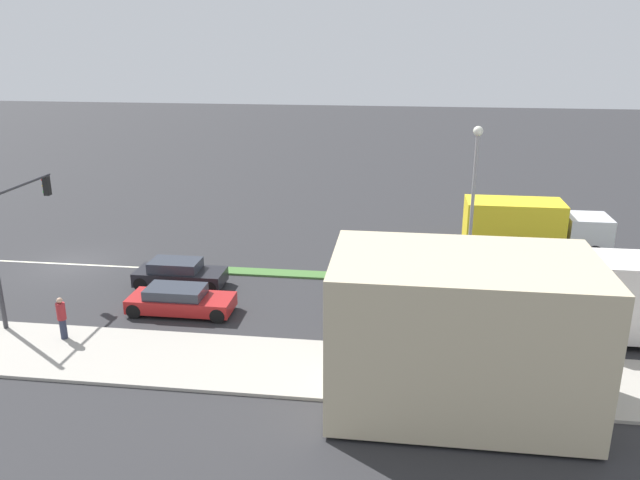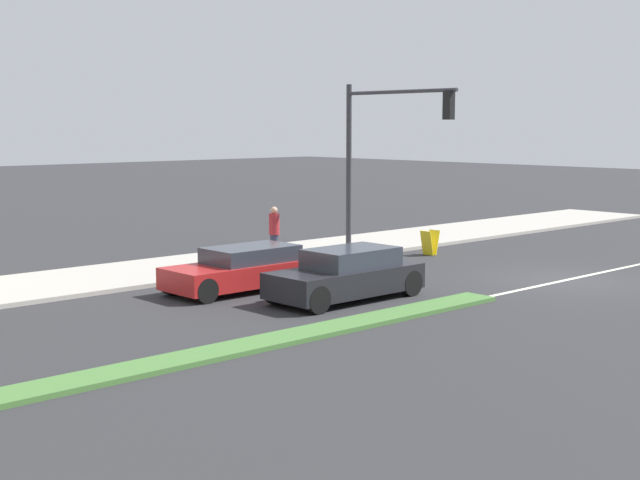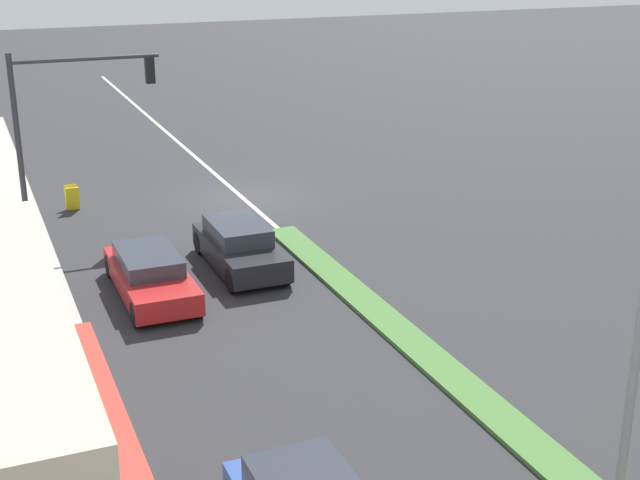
{
  "view_description": "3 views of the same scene",
  "coord_description": "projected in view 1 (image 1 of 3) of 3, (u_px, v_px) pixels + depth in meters",
  "views": [
    {
      "loc": [
        28.34,
        16.75,
        11.21
      ],
      "look_at": [
        1.21,
        13.17,
        2.27
      ],
      "focal_mm": 35.0,
      "sensor_mm": 36.0,
      "label": 1
    },
    {
      "loc": [
        -13.6,
        22.17,
        4.39
      ],
      "look_at": [
        1.9,
        7.85,
        1.66
      ],
      "focal_mm": 50.0,
      "sensor_mm": 36.0,
      "label": 2
    },
    {
      "loc": [
        9.24,
        29.61,
        9.25
      ],
      "look_at": [
        1.39,
        10.67,
        2.03
      ],
      "focal_mm": 50.0,
      "sensor_mm": 36.0,
      "label": 3
    }
  ],
  "objects": [
    {
      "name": "ground_plane",
      "position": [
        422.0,
        281.0,
        30.04
      ],
      "size": [
        160.0,
        160.0,
        0.0
      ],
      "primitive_type": "plane",
      "color": "#2B2B2D"
    },
    {
      "name": "sidewalk_right",
      "position": [
        444.0,
        377.0,
        21.48
      ],
      "size": [
        4.0,
        73.0,
        0.12
      ],
      "primitive_type": "cube",
      "color": "#A8A399",
      "rests_on": "ground"
    },
    {
      "name": "median_strip",
      "position": [
        619.0,
        290.0,
        28.9
      ],
      "size": [
        0.9,
        46.0,
        0.1
      ],
      "primitive_type": "cube",
      "color": "#477538",
      "rests_on": "ground"
    },
    {
      "name": "lane_marking_center",
      "position": [
        71.0,
        264.0,
        32.27
      ],
      "size": [
        0.16,
        60.0,
        0.01
      ],
      "primitive_type": "cube",
      "color": "beige",
      "rests_on": "ground"
    },
    {
      "name": "building_corner_store",
      "position": [
        460.0,
        333.0,
        19.12
      ],
      "size": [
        5.42,
        7.91,
        4.87
      ],
      "color": "#C6B793",
      "rests_on": "sidewalk_right"
    },
    {
      "name": "traffic_signal_main",
      "position": [
        13.0,
        227.0,
        25.13
      ],
      "size": [
        4.59,
        0.34,
        5.6
      ],
      "color": "#333338",
      "rests_on": "sidewalk_right"
    },
    {
      "name": "street_lamp",
      "position": [
        474.0,
        186.0,
        28.3
      ],
      "size": [
        0.44,
        0.44,
        7.37
      ],
      "color": "gray",
      "rests_on": "median_strip"
    },
    {
      "name": "pedestrian",
      "position": [
        62.0,
        317.0,
        23.82
      ],
      "size": [
        0.34,
        0.34,
        1.69
      ],
      "color": "#282D42",
      "rests_on": "sidewalk_right"
    },
    {
      "name": "delivery_truck",
      "position": [
        530.0,
        227.0,
        33.58
      ],
      "size": [
        2.44,
        7.5,
        2.87
      ],
      "color": "silver",
      "rests_on": "ground"
    },
    {
      "name": "sedan_dark",
      "position": [
        179.0,
        274.0,
        29.18
      ],
      "size": [
        1.72,
        4.15,
        1.31
      ],
      "color": "black",
      "rests_on": "ground"
    },
    {
      "name": "coupe_blue",
      "position": [
        454.0,
        314.0,
        24.99
      ],
      "size": [
        1.75,
        3.81,
        1.35
      ],
      "color": "#284793",
      "rests_on": "ground"
    },
    {
      "name": "hatchback_red",
      "position": [
        180.0,
        300.0,
        26.43
      ],
      "size": [
        1.74,
        4.42,
        1.17
      ],
      "color": "#AD1E1E",
      "rests_on": "ground"
    }
  ]
}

